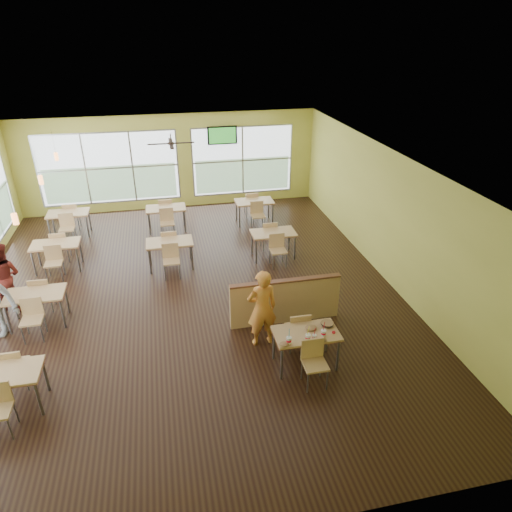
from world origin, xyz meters
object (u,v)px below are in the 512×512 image
Objects in this scene: main_table at (306,338)px; man_plaid at (262,308)px; half_wall_divider at (285,301)px; food_basket at (327,324)px.

main_table is 0.91× the size of man_plaid.
man_plaid is at bearing -136.06° from half_wall_divider.
main_table is at bearing 122.90° from man_plaid.
man_plaid is at bearing 128.66° from main_table.
half_wall_divider reaches higher than main_table.
food_basket is at bearing 16.43° from main_table.
half_wall_divider is at bearing 90.00° from main_table.
main_table reaches higher than food_basket.
main_table is at bearing -90.00° from half_wall_divider.
man_plaid is (-0.66, 0.82, 0.21)m from main_table.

